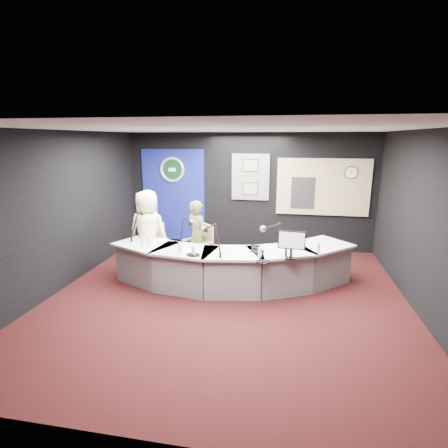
% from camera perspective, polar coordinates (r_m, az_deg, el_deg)
% --- Properties ---
extents(ground, '(6.00, 6.00, 0.00)m').
position_cam_1_polar(ground, '(6.11, 0.50, -11.94)').
color(ground, black).
rests_on(ground, ground).
extents(ceiling, '(6.00, 6.00, 0.02)m').
position_cam_1_polar(ceiling, '(5.51, 0.57, 15.32)').
color(ceiling, silver).
rests_on(ceiling, ground).
extents(wall_back, '(6.00, 0.02, 2.80)m').
position_cam_1_polar(wall_back, '(8.57, 3.99, 5.35)').
color(wall_back, black).
rests_on(wall_back, ground).
extents(wall_front, '(6.00, 0.02, 2.80)m').
position_cam_1_polar(wall_front, '(2.88, -9.97, -12.16)').
color(wall_front, black).
rests_on(wall_front, ground).
extents(wall_left, '(0.02, 6.00, 2.80)m').
position_cam_1_polar(wall_left, '(6.82, -25.17, 1.88)').
color(wall_left, black).
rests_on(wall_left, ground).
extents(wall_right, '(0.02, 6.00, 2.80)m').
position_cam_1_polar(wall_right, '(5.93, 30.40, -0.32)').
color(wall_right, black).
rests_on(wall_right, ground).
extents(broadcast_desk, '(4.50, 1.90, 0.75)m').
position_cam_1_polar(broadcast_desk, '(6.47, 0.91, -6.83)').
color(broadcast_desk, '#BABCBF').
rests_on(broadcast_desk, ground).
extents(backdrop_panel, '(1.60, 0.05, 2.30)m').
position_cam_1_polar(backdrop_panel, '(8.97, -8.24, 4.65)').
color(backdrop_panel, navy).
rests_on(backdrop_panel, wall_back).
extents(agency_seal, '(0.63, 0.07, 0.63)m').
position_cam_1_polar(agency_seal, '(8.85, -8.47, 8.76)').
color(agency_seal, silver).
rests_on(agency_seal, backdrop_panel).
extents(seal_center, '(0.48, 0.01, 0.48)m').
position_cam_1_polar(seal_center, '(8.86, -8.45, 8.77)').
color(seal_center, black).
rests_on(seal_center, backdrop_panel).
extents(pinboard, '(0.90, 0.04, 1.10)m').
position_cam_1_polar(pinboard, '(8.49, 4.34, 7.64)').
color(pinboard, slate).
rests_on(pinboard, wall_back).
extents(framed_photo_upper, '(0.34, 0.02, 0.27)m').
position_cam_1_polar(framed_photo_upper, '(8.43, 4.36, 9.51)').
color(framed_photo_upper, '#7E735C').
rests_on(framed_photo_upper, pinboard).
extents(framed_photo_lower, '(0.34, 0.02, 0.27)m').
position_cam_1_polar(framed_photo_lower, '(8.49, 4.29, 5.74)').
color(framed_photo_lower, '#7E735C').
rests_on(framed_photo_lower, pinboard).
extents(booth_window_frame, '(2.12, 0.06, 1.32)m').
position_cam_1_polar(booth_window_frame, '(8.50, 15.84, 5.82)').
color(booth_window_frame, tan).
rests_on(booth_window_frame, wall_back).
extents(booth_glow, '(2.00, 0.02, 1.20)m').
position_cam_1_polar(booth_glow, '(8.49, 15.85, 5.81)').
color(booth_glow, '#DBB28A').
rests_on(booth_glow, booth_window_frame).
extents(equipment_rack, '(0.55, 0.02, 0.75)m').
position_cam_1_polar(equipment_rack, '(8.46, 12.75, 4.94)').
color(equipment_rack, black).
rests_on(equipment_rack, booth_window_frame).
extents(wall_clock, '(0.28, 0.01, 0.28)m').
position_cam_1_polar(wall_clock, '(8.51, 20.07, 7.89)').
color(wall_clock, white).
rests_on(wall_clock, booth_window_frame).
extents(armchair_left, '(0.52, 0.52, 0.90)m').
position_cam_1_polar(armchair_left, '(7.26, -12.14, -4.20)').
color(armchair_left, tan).
rests_on(armchair_left, ground).
extents(armchair_right, '(0.71, 0.71, 0.90)m').
position_cam_1_polar(armchair_right, '(7.14, -4.34, -4.24)').
color(armchair_right, tan).
rests_on(armchair_right, ground).
extents(draped_jacket, '(0.50, 0.12, 0.70)m').
position_cam_1_polar(draped_jacket, '(7.43, -11.56, -2.37)').
color(draped_jacket, slate).
rests_on(draped_jacket, armchair_left).
extents(person_man, '(0.87, 0.61, 1.68)m').
position_cam_1_polar(person_man, '(7.15, -12.29, -1.24)').
color(person_man, '#FFF9CB').
rests_on(person_man, ground).
extents(person_woman, '(0.64, 0.59, 1.47)m').
position_cam_1_polar(person_woman, '(7.06, -4.38, -2.02)').
color(person_woman, brown).
rests_on(person_woman, ground).
extents(computer_monitor, '(0.48, 0.06, 0.33)m').
position_cam_1_polar(computer_monitor, '(5.71, 10.99, -2.57)').
color(computer_monitor, black).
rests_on(computer_monitor, broadcast_desk).
extents(desk_phone, '(0.24, 0.23, 0.05)m').
position_cam_1_polar(desk_phone, '(6.03, 5.46, -4.42)').
color(desk_phone, black).
rests_on(desk_phone, broadcast_desk).
extents(headphones_near, '(0.20, 0.20, 0.03)m').
position_cam_1_polar(headphones_near, '(5.56, 6.45, -6.11)').
color(headphones_near, black).
rests_on(headphones_near, broadcast_desk).
extents(headphones_far, '(0.19, 0.19, 0.03)m').
position_cam_1_polar(headphones_far, '(5.86, -5.06, -5.02)').
color(headphones_far, black).
rests_on(headphones_far, broadcast_desk).
extents(paper_stack, '(0.21, 0.29, 0.00)m').
position_cam_1_polar(paper_stack, '(6.83, -10.19, -2.60)').
color(paper_stack, white).
rests_on(paper_stack, broadcast_desk).
extents(notepad, '(0.22, 0.29, 0.00)m').
position_cam_1_polar(notepad, '(6.16, -5.85, -4.26)').
color(notepad, white).
rests_on(notepad, broadcast_desk).
extents(boom_mic_a, '(0.43, 0.66, 0.60)m').
position_cam_1_polar(boom_mic_a, '(6.95, -12.91, 0.11)').
color(boom_mic_a, black).
rests_on(boom_mic_a, broadcast_desk).
extents(boom_mic_b, '(0.16, 0.74, 0.60)m').
position_cam_1_polar(boom_mic_b, '(6.41, -6.17, -0.78)').
color(boom_mic_b, black).
rests_on(boom_mic_b, broadcast_desk).
extents(boom_mic_c, '(0.52, 0.60, 0.60)m').
position_cam_1_polar(boom_mic_c, '(5.92, -2.07, -1.94)').
color(boom_mic_c, black).
rests_on(boom_mic_c, broadcast_desk).
extents(boom_mic_d, '(0.54, 0.58, 0.60)m').
position_cam_1_polar(boom_mic_d, '(6.04, 8.21, -1.75)').
color(boom_mic_d, black).
rests_on(boom_mic_d, broadcast_desk).
extents(water_bottles, '(3.15, 0.67, 0.18)m').
position_cam_1_polar(water_bottles, '(6.02, 0.46, -3.74)').
color(water_bottles, silver).
rests_on(water_bottles, broadcast_desk).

